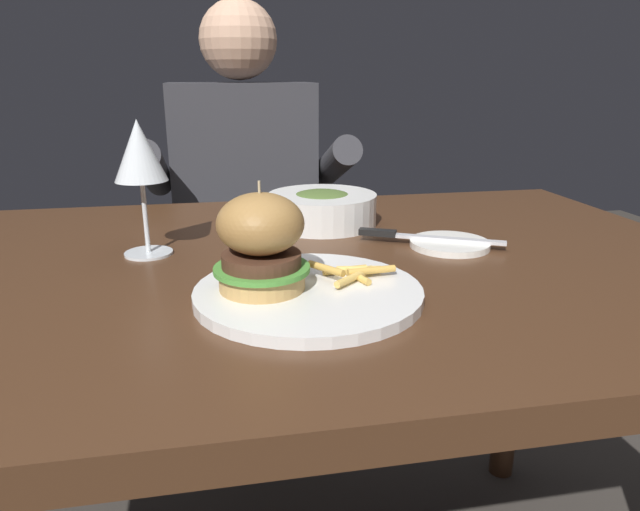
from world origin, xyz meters
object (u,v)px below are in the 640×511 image
object	(u,v)px
main_plate	(308,293)
table_knife	(417,236)
wine_glass	(139,155)
bread_plate	(450,244)
soup_bowl	(322,208)
diner_person	(247,244)
burger_sandwich	(261,242)

from	to	relation	value
main_plate	table_knife	size ratio (longest dim) A/B	1.30
wine_glass	bread_plate	distance (m)	0.49
wine_glass	soup_bowl	size ratio (longest dim) A/B	1.02
main_plate	bread_plate	bearing A→B (deg)	33.97
main_plate	diner_person	distance (m)	0.87
soup_bowl	table_knife	bearing A→B (deg)	-50.77
soup_bowl	diner_person	distance (m)	0.56
bread_plate	diner_person	bearing A→B (deg)	112.16
burger_sandwich	diner_person	size ratio (longest dim) A/B	0.11
wine_glass	bread_plate	size ratio (longest dim) A/B	1.60
bread_plate	wine_glass	bearing A→B (deg)	173.90
table_knife	wine_glass	bearing A→B (deg)	176.39
table_knife	soup_bowl	world-z (taller)	soup_bowl
bread_plate	soup_bowl	distance (m)	0.25
burger_sandwich	bread_plate	bearing A→B (deg)	27.85
main_plate	bread_plate	world-z (taller)	main_plate
bread_plate	table_knife	xyz separation A→B (m)	(-0.05, 0.02, 0.01)
diner_person	soup_bowl	bearing A→B (deg)	-77.99
main_plate	burger_sandwich	xyz separation A→B (m)	(-0.05, 0.01, 0.06)
soup_bowl	burger_sandwich	bearing A→B (deg)	-112.27
wine_glass	soup_bowl	distance (m)	0.34
wine_glass	soup_bowl	world-z (taller)	wine_glass
diner_person	wine_glass	bearing A→B (deg)	-106.07
wine_glass	soup_bowl	bearing A→B (deg)	23.48
bread_plate	diner_person	size ratio (longest dim) A/B	0.11
wine_glass	bread_plate	xyz separation A→B (m)	(0.46, -0.05, -0.14)
soup_bowl	diner_person	world-z (taller)	diner_person
wine_glass	table_knife	xyz separation A→B (m)	(0.41, -0.03, -0.13)
table_knife	diner_person	distance (m)	0.73
main_plate	soup_bowl	distance (m)	0.36
main_plate	table_knife	distance (m)	0.29
bread_plate	table_knife	size ratio (longest dim) A/B	0.59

